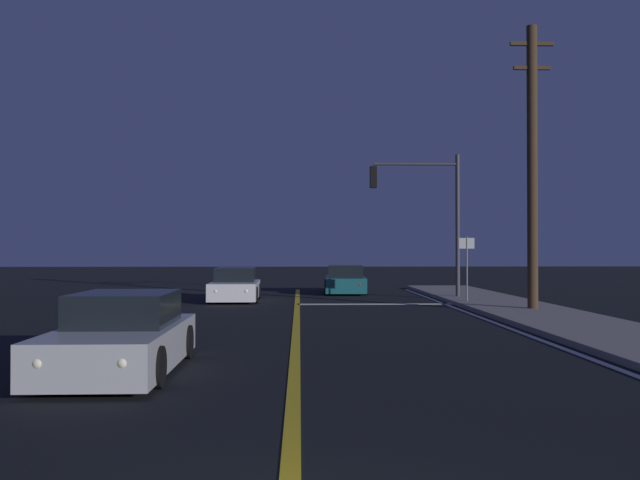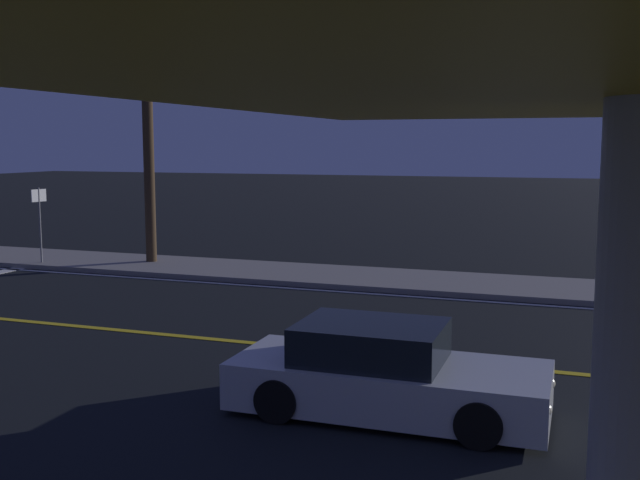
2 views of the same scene
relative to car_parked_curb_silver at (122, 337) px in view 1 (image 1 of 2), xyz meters
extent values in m
cube|color=gray|center=(10.42, 4.25, -0.51)|extent=(3.20, 41.92, 0.15)
cube|color=gold|center=(2.95, 4.25, -0.58)|extent=(0.20, 39.59, 0.01)
cube|color=silver|center=(8.57, 4.25, -0.58)|extent=(0.16, 39.59, 0.01)
cube|color=silver|center=(5.88, 14.39, -0.58)|extent=(5.87, 0.50, 0.01)
cube|color=#B2B5BA|center=(0.00, -0.07, -0.14)|extent=(1.89, 4.60, 0.68)
cube|color=black|center=(0.00, 0.21, 0.46)|extent=(1.61, 2.12, 0.60)
cylinder|color=black|center=(0.88, -1.48, -0.26)|extent=(0.22, 0.64, 0.64)
cylinder|color=black|center=(-0.86, -1.49, -0.26)|extent=(0.22, 0.64, 0.64)
cylinder|color=black|center=(0.86, 1.36, -0.26)|extent=(0.22, 0.64, 0.64)
cylinder|color=black|center=(-0.88, 1.35, -0.26)|extent=(0.22, 0.64, 0.64)
sphere|color=#FFF4CC|center=(0.59, -2.30, -0.06)|extent=(0.18, 0.18, 0.18)
sphere|color=#FFF4CC|center=(-0.56, -2.30, -0.06)|extent=(0.18, 0.18, 0.18)
sphere|color=red|center=(0.56, 2.18, -0.06)|extent=(0.14, 0.14, 0.14)
sphere|color=red|center=(-0.59, 2.17, -0.06)|extent=(0.14, 0.14, 0.14)
cube|color=silver|center=(0.42, 16.31, -0.14)|extent=(1.93, 4.33, 0.68)
cube|color=black|center=(0.42, 16.57, 0.46)|extent=(1.63, 2.01, 0.60)
cylinder|color=black|center=(1.31, 14.99, -0.26)|extent=(0.23, 0.64, 0.64)
cylinder|color=black|center=(-0.42, 14.96, -0.26)|extent=(0.23, 0.64, 0.64)
cylinder|color=black|center=(1.26, 17.66, -0.26)|extent=(0.23, 0.64, 0.64)
cylinder|color=black|center=(-0.47, 17.63, -0.26)|extent=(0.23, 0.64, 0.64)
sphere|color=#FFF4CC|center=(1.03, 14.23, -0.06)|extent=(0.18, 0.18, 0.18)
sphere|color=#FFF4CC|center=(-0.12, 14.21, -0.06)|extent=(0.18, 0.18, 0.18)
sphere|color=red|center=(0.96, 18.42, -0.06)|extent=(0.14, 0.14, 0.14)
sphere|color=red|center=(-0.19, 18.40, -0.06)|extent=(0.14, 0.14, 0.14)
cube|color=#195960|center=(5.22, 21.22, -0.14)|extent=(2.03, 4.72, 0.68)
cube|color=black|center=(5.20, 20.94, 0.46)|extent=(1.68, 2.20, 0.60)
cylinder|color=black|center=(4.40, 22.69, -0.26)|extent=(0.24, 0.65, 0.64)
cylinder|color=black|center=(6.14, 22.63, -0.26)|extent=(0.24, 0.65, 0.64)
cylinder|color=black|center=(4.29, 19.81, -0.26)|extent=(0.24, 0.65, 0.64)
cylinder|color=black|center=(6.03, 19.74, -0.26)|extent=(0.24, 0.65, 0.64)
sphere|color=#FFF4CC|center=(4.73, 23.51, -0.06)|extent=(0.18, 0.18, 0.18)
sphere|color=#FFF4CC|center=(5.88, 23.46, -0.06)|extent=(0.18, 0.18, 0.18)
sphere|color=red|center=(4.55, 18.97, -0.06)|extent=(0.14, 0.14, 0.14)
sphere|color=red|center=(5.70, 18.92, -0.06)|extent=(0.14, 0.14, 0.14)
cylinder|color=#38383D|center=(9.62, 16.69, 2.44)|extent=(0.18, 0.18, 6.04)
cylinder|color=#38383D|center=(7.86, 16.69, 5.06)|extent=(3.52, 0.12, 0.12)
cube|color=black|center=(6.10, 16.69, 4.51)|extent=(0.28, 0.28, 0.90)
sphere|color=red|center=(6.10, 16.69, 4.78)|extent=(0.22, 0.22, 0.22)
sphere|color=#4C2D05|center=(6.10, 16.69, 4.51)|extent=(0.22, 0.22, 0.22)
sphere|color=#0A3814|center=(6.10, 16.69, 4.24)|extent=(0.22, 0.22, 0.22)
cylinder|color=#42301E|center=(10.72, 10.67, 4.16)|extent=(0.34, 0.34, 9.49)
cube|color=#42301E|center=(10.72, 10.67, 8.31)|extent=(1.45, 0.12, 0.12)
cube|color=#42301E|center=(10.72, 10.67, 7.51)|extent=(1.21, 0.12, 0.12)
cylinder|color=slate|center=(9.32, 13.89, 0.70)|extent=(0.06, 0.06, 2.57)
cube|color=white|center=(9.32, 13.89, 1.74)|extent=(0.55, 0.14, 0.40)
camera|label=1|loc=(3.03, -11.98, 1.50)|focal=39.00mm
camera|label=2|loc=(-10.47, -2.71, 3.36)|focal=42.44mm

